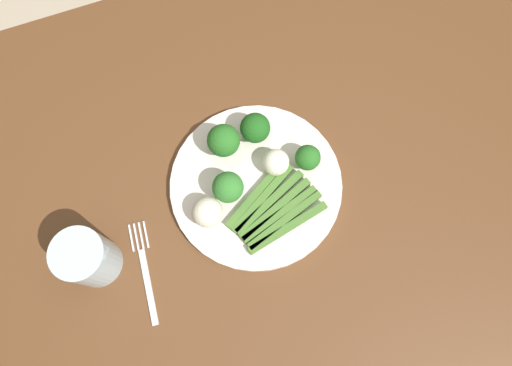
{
  "coord_description": "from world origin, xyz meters",
  "views": [
    {
      "loc": [
        -0.14,
        -0.16,
        1.51
      ],
      "look_at": [
        -0.06,
        0.05,
        0.77
      ],
      "focal_mm": 33.51,
      "sensor_mm": 36.0,
      "label": 1
    }
  ],
  "objects": [
    {
      "name": "ground_plane",
      "position": [
        0.0,
        0.0,
        -0.01
      ],
      "size": [
        6.0,
        6.0,
        0.02
      ],
      "primitive_type": "cube",
      "color": "#B7A88E"
    },
    {
      "name": "fork",
      "position": [
        -0.27,
        -0.02,
        0.75
      ],
      "size": [
        0.03,
        0.17,
        0.0
      ],
      "rotation": [
        0.0,
        0.0,
        1.47
      ],
      "color": "silver",
      "rests_on": "dining_table"
    },
    {
      "name": "asparagus_bundle",
      "position": [
        -0.05,
        0.0,
        0.77
      ],
      "size": [
        0.16,
        0.13,
        0.01
      ],
      "rotation": [
        0.0,
        0.0,
        0.37
      ],
      "color": "#47752D",
      "rests_on": "plate"
    },
    {
      "name": "broccoli_outer_edge",
      "position": [
        0.03,
        0.06,
        0.79
      ],
      "size": [
        0.04,
        0.04,
        0.05
      ],
      "color": "#568E33",
      "rests_on": "plate"
    },
    {
      "name": "water_glass",
      "position": [
        -0.34,
        0.02,
        0.8
      ],
      "size": [
        0.08,
        0.08,
        0.1
      ],
      "primitive_type": "cylinder",
      "color": "silver",
      "rests_on": "dining_table"
    },
    {
      "name": "cauliflower_front_left",
      "position": [
        -0.02,
        0.07,
        0.78
      ],
      "size": [
        0.04,
        0.04,
        0.04
      ],
      "primitive_type": "sphere",
      "color": "white",
      "rests_on": "plate"
    },
    {
      "name": "plate",
      "position": [
        -0.06,
        0.05,
        0.76
      ],
      "size": [
        0.28,
        0.28,
        0.01
      ],
      "primitive_type": "cylinder",
      "color": "silver",
      "rests_on": "dining_table"
    },
    {
      "name": "cauliflower_back",
      "position": [
        -0.15,
        0.03,
        0.79
      ],
      "size": [
        0.05,
        0.05,
        0.05
      ],
      "primitive_type": "sphere",
      "color": "silver",
      "rests_on": "plate"
    },
    {
      "name": "broccoli_near_center",
      "position": [
        -0.11,
        0.05,
        0.8
      ],
      "size": [
        0.05,
        0.05,
        0.06
      ],
      "color": "#609E3D",
      "rests_on": "plate"
    },
    {
      "name": "broccoli_right",
      "position": [
        -0.03,
        0.13,
        0.8
      ],
      "size": [
        0.05,
        0.05,
        0.06
      ],
      "color": "#4C7F2B",
      "rests_on": "plate"
    },
    {
      "name": "broccoli_left",
      "position": [
        -0.09,
        0.13,
        0.8
      ],
      "size": [
        0.05,
        0.05,
        0.07
      ],
      "color": "#568E33",
      "rests_on": "plate"
    },
    {
      "name": "dining_table",
      "position": [
        0.0,
        0.0,
        0.64
      ],
      "size": [
        1.13,
        1.0,
        0.75
      ],
      "color": "brown",
      "rests_on": "ground_plane"
    }
  ]
}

